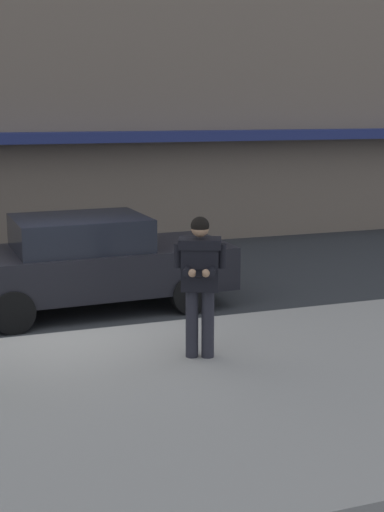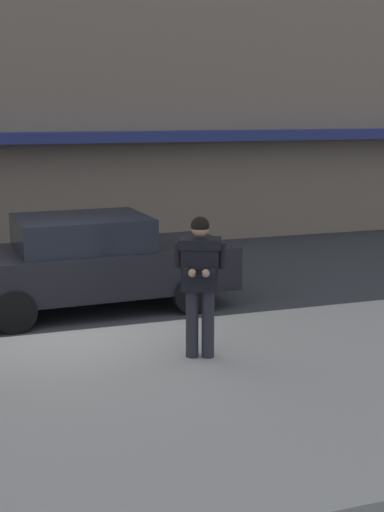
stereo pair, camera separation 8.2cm
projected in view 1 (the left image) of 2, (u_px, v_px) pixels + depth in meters
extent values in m
plane|color=#2B2D30|center=(60.00, 337.00, 10.27)|extent=(80.00, 80.00, 0.00)
cube|color=#99968E|center=(191.00, 397.00, 7.95)|extent=(32.00, 5.30, 0.14)
cube|color=silver|center=(127.00, 329.00, 10.64)|extent=(28.00, 0.12, 0.01)
cube|color=navy|center=(56.00, 138.00, 15.75)|extent=(26.60, 0.70, 0.24)
cube|color=black|center=(92.00, 269.00, 11.62)|extent=(4.57, 2.00, 0.70)
cube|color=black|center=(80.00, 233.00, 11.43)|extent=(2.13, 1.72, 0.52)
cylinder|color=black|center=(156.00, 272.00, 12.97)|extent=(0.65, 0.24, 0.64)
cylinder|color=black|center=(191.00, 294.00, 11.41)|extent=(0.65, 0.24, 0.64)
cylinder|color=black|center=(13.00, 312.00, 10.40)|extent=(0.65, 0.24, 0.64)
cylinder|color=#23232B|center=(208.00, 324.00, 8.96)|extent=(0.16, 0.16, 0.88)
cylinder|color=#23232B|center=(192.00, 323.00, 8.97)|extent=(0.16, 0.16, 0.88)
cube|color=black|center=(200.00, 265.00, 8.81)|extent=(0.54, 0.45, 0.64)
cube|color=black|center=(200.00, 243.00, 8.76)|extent=(0.61, 0.51, 0.12)
cylinder|color=black|center=(222.00, 256.00, 8.78)|extent=(0.11, 0.11, 0.30)
cylinder|color=black|center=(212.00, 271.00, 8.66)|extent=(0.21, 0.32, 0.10)
sphere|color=tan|center=(206.00, 273.00, 8.52)|extent=(0.10, 0.10, 0.10)
cylinder|color=black|center=(178.00, 256.00, 8.80)|extent=(0.11, 0.11, 0.30)
cylinder|color=black|center=(187.00, 270.00, 8.67)|extent=(0.21, 0.32, 0.10)
sphere|color=tan|center=(192.00, 273.00, 8.53)|extent=(0.10, 0.10, 0.10)
cube|color=black|center=(199.00, 274.00, 8.49)|extent=(0.12, 0.16, 0.07)
sphere|color=tan|center=(200.00, 228.00, 8.69)|extent=(0.22, 0.22, 0.22)
sphere|color=black|center=(200.00, 226.00, 8.68)|extent=(0.23, 0.23, 0.23)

